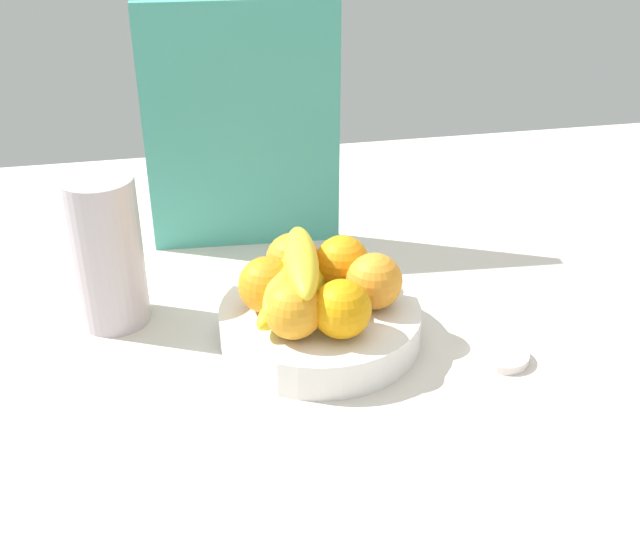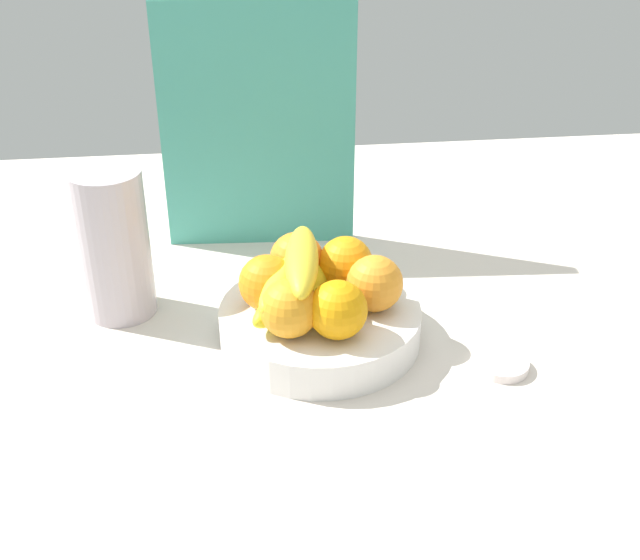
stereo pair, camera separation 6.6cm
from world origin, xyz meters
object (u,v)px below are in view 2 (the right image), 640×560
Objects in this scene: orange_top_stack at (338,310)px; cutting_board at (258,128)px; fruit_bowl at (320,324)px; orange_back_right at (289,308)px; orange_front_left at (375,283)px; orange_front_right at (346,263)px; orange_center at (297,259)px; orange_back_left at (267,283)px; banana_bunch at (296,277)px; thermos_tumbler at (114,244)px; jar_lid at (502,365)px.

orange_top_stack is 0.19× the size of cutting_board.
fruit_bowl is 8.76cm from orange_back_right.
orange_front_left and orange_front_right have the same top height.
fruit_bowl is at bearing 102.07° from orange_top_stack.
orange_center reaches higher than fruit_bowl.
cutting_board is (-12.17, 29.14, 9.96)cm from orange_front_left.
cutting_board is at bearing 88.54° from orange_back_left.
fruit_bowl is at bearing 174.31° from orange_front_left.
orange_back_left is 0.39× the size of banana_bunch.
orange_back_right is at bearing -35.74° from thermos_tumbler.
orange_front_right is (3.82, 4.77, 5.75)cm from fruit_bowl.
thermos_tumbler is at bearing 157.86° from jar_lid.
fruit_bowl is at bearing -128.69° from orange_front_right.
jar_lid is (14.05, -8.00, -7.47)cm from orange_front_left.
orange_front_right is at bearing 116.77° from orange_front_left.
orange_top_stack is 8.08cm from banana_bunch.
fruit_bowl is at bearing -9.00° from orange_back_left.
cutting_board is at bearing 111.68° from orange_front_right.
orange_center is 24.25cm from cutting_board.
orange_front_right is at bearing 30.80° from banana_bunch.
thermos_tumbler reaches higher than orange_center.
thermos_tumbler is at bearing 158.41° from fruit_bowl.
orange_front_left is at bearing -5.69° from fruit_bowl.
cutting_board is (-9.43, 23.72, 9.96)cm from orange_front_right.
orange_back_left reaches higher than fruit_bowl.
jar_lid is (20.60, -8.66, -1.73)cm from fruit_bowl.
orange_front_left is at bearing -7.32° from orange_back_left.
banana_bunch reaches higher than fruit_bowl.
banana_bunch reaches higher than jar_lid.
orange_front_left is 0.19× the size of cutting_board.
jar_lid is (24.75, -3.52, -7.47)cm from orange_back_right.
thermos_tumbler is (-18.79, 8.93, 1.81)cm from orange_back_left.
cutting_board is 28.12cm from thermos_tumbler.
banana_bunch is at bearing -22.34° from thermos_tumbler.
orange_top_stack is (7.62, -7.10, 0.00)cm from orange_back_left.
thermos_tumbler is (-28.92, 5.16, 1.81)cm from orange_front_right.
cutting_board is (0.70, 27.49, 9.96)cm from orange_back_left.
orange_back_right is (-1.96, -11.78, 0.00)cm from orange_center.
orange_top_stack is (-2.52, -10.87, 0.00)cm from orange_front_right.
orange_back_right is at bearing -128.81° from orange_front_right.
banana_bunch is at bearing -96.44° from orange_center.
orange_front_left is 7.57cm from orange_top_stack.
banana_bunch is at bearing -80.55° from cutting_board.
orange_front_left is 33.43cm from thermos_tumbler.
orange_center is at bearing 105.33° from orange_top_stack.
cutting_board is at bearing 112.66° from orange_front_left.
fruit_bowl is 3.60× the size of orange_back_right.
cutting_board is (-6.91, 34.59, 9.96)cm from orange_top_stack.
jar_lid is at bearing -21.94° from banana_bunch.
fruit_bowl is at bearing -71.75° from orange_center.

